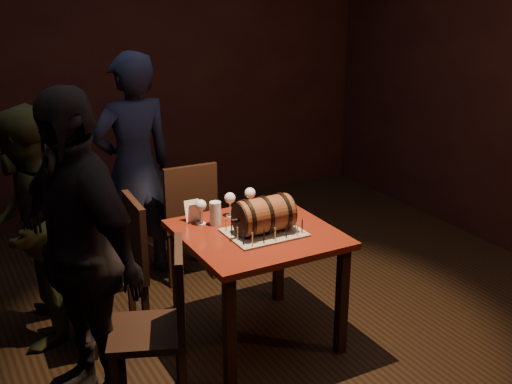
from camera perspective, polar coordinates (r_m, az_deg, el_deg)
room_shell at (r=3.78m, az=-0.32°, el=6.10°), size 5.04×5.04×2.80m
pub_table at (r=3.95m, az=0.09°, el=-4.97°), size 0.90×0.90×0.75m
cake_board at (r=3.87m, az=0.71°, el=-3.62°), size 0.45×0.35×0.01m
barrel_cake at (r=3.83m, az=0.71°, el=-2.06°), size 0.39×0.23×0.23m
birthday_candles at (r=3.85m, az=0.72°, el=-2.99°), size 0.40×0.30×0.09m
wine_glass_left at (r=3.99m, az=-4.94°, el=-1.29°), size 0.07×0.07×0.16m
wine_glass_mid at (r=4.10m, az=-2.33°, el=-0.64°), size 0.07×0.07×0.16m
wine_glass_right at (r=4.19m, az=-0.53°, el=-0.18°), size 0.07×0.07×0.16m
pint_of_ale at (r=3.98m, az=-3.63°, el=-1.95°), size 0.07×0.07×0.15m
menu_card at (r=4.05m, az=-5.53°, el=-1.78°), size 0.10×0.05×0.13m
chair_back at (r=4.81m, az=-6.15°, el=-2.01°), size 0.42×0.42×0.93m
chair_left_rear at (r=4.11m, az=-11.87°, el=-6.21°), size 0.42×0.42×0.93m
chair_left_front at (r=3.46m, az=-8.32°, el=-11.15°), size 0.52×0.52×0.93m
person_back at (r=4.82m, az=-10.78°, el=2.06°), size 0.67×0.48×1.72m
person_left_rear at (r=4.16m, az=-19.63°, el=-3.12°), size 0.76×0.87×1.51m
person_left_front at (r=3.43m, az=-15.54°, el=-5.32°), size 0.71×1.11×1.75m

